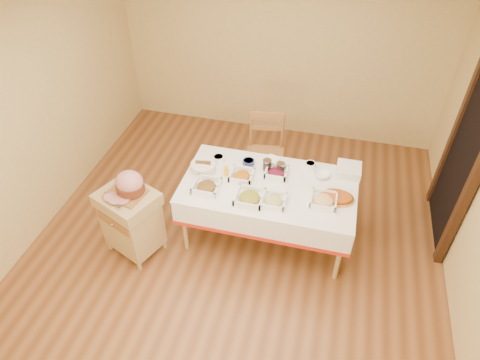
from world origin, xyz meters
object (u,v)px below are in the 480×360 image
(dining_table, at_px, (268,196))
(plate_stack, at_px, (349,170))
(mustard_bottle, at_px, (226,171))
(preserve_jar_right, at_px, (281,168))
(bread_basket, at_px, (203,167))
(brass_platter, at_px, (337,197))
(dining_chair, at_px, (265,153))
(ham_on_board, at_px, (129,185))
(preserve_jar_left, at_px, (267,165))
(butcher_cart, at_px, (132,219))

(dining_table, height_order, plate_stack, plate_stack)
(dining_table, xyz_separation_m, mustard_bottle, (-0.48, 0.03, 0.23))
(preserve_jar_right, bearing_deg, bread_basket, -167.01)
(plate_stack, relative_size, brass_platter, 0.75)
(dining_chair, bearing_deg, bread_basket, -123.52)
(dining_chair, height_order, bread_basket, dining_chair)
(dining_table, xyz_separation_m, brass_platter, (0.70, -0.04, 0.18))
(dining_chair, xyz_separation_m, brass_platter, (0.91, -0.89, 0.26))
(ham_on_board, distance_m, preserve_jar_left, 1.46)
(bread_basket, xyz_separation_m, plate_stack, (1.52, 0.34, -0.00))
(dining_table, relative_size, preserve_jar_left, 14.54)
(preserve_jar_left, distance_m, preserve_jar_right, 0.15)
(plate_stack, bearing_deg, mustard_bottle, -163.92)
(dining_table, bearing_deg, preserve_jar_left, 106.76)
(preserve_jar_right, xyz_separation_m, brass_platter, (0.62, -0.29, -0.03))
(dining_chair, distance_m, mustard_bottle, 0.91)
(ham_on_board, height_order, mustard_bottle, ham_on_board)
(dining_chair, distance_m, brass_platter, 1.30)
(dining_chair, relative_size, mustard_bottle, 6.45)
(butcher_cart, distance_m, plate_stack, 2.37)
(preserve_jar_left, distance_m, brass_platter, 0.83)
(brass_platter, bearing_deg, mustard_bottle, 176.32)
(preserve_jar_right, xyz_separation_m, plate_stack, (0.71, 0.16, -0.01))
(dining_chair, distance_m, bread_basket, 1.00)
(dining_chair, bearing_deg, butcher_cart, -129.19)
(dining_chair, relative_size, preserve_jar_left, 8.06)
(dining_table, relative_size, mustard_bottle, 11.64)
(preserve_jar_left, bearing_deg, brass_platter, -20.42)
(mustard_bottle, bearing_deg, dining_table, -3.71)
(plate_stack, bearing_deg, dining_table, -153.40)
(brass_platter, bearing_deg, preserve_jar_right, 155.44)
(dining_chair, relative_size, preserve_jar_right, 8.74)
(preserve_jar_left, xyz_separation_m, brass_platter, (0.78, -0.29, -0.04))
(plate_stack, xyz_separation_m, brass_platter, (-0.09, -0.44, -0.03))
(preserve_jar_left, xyz_separation_m, plate_stack, (0.86, 0.15, -0.01))
(bread_basket, bearing_deg, butcher_cart, -135.40)
(preserve_jar_left, bearing_deg, ham_on_board, -148.17)
(dining_chair, distance_m, preserve_jar_left, 0.69)
(mustard_bottle, bearing_deg, plate_stack, 16.08)
(preserve_jar_right, relative_size, mustard_bottle, 0.74)
(dining_table, distance_m, preserve_jar_left, 0.34)
(dining_table, distance_m, mustard_bottle, 0.53)
(butcher_cart, xyz_separation_m, mustard_bottle, (0.88, 0.59, 0.37))
(butcher_cart, relative_size, bread_basket, 2.97)
(preserve_jar_right, bearing_deg, mustard_bottle, -159.29)
(plate_stack, bearing_deg, preserve_jar_right, -167.68)
(brass_platter, bearing_deg, dining_table, 176.34)
(preserve_jar_right, bearing_deg, dining_table, -108.09)
(plate_stack, bearing_deg, bread_basket, -167.33)
(mustard_bottle, distance_m, bread_basket, 0.26)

